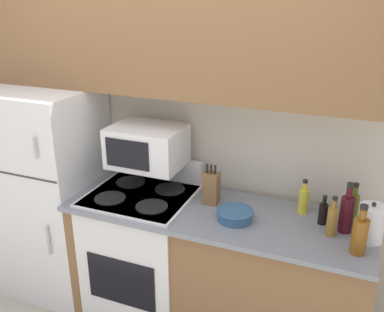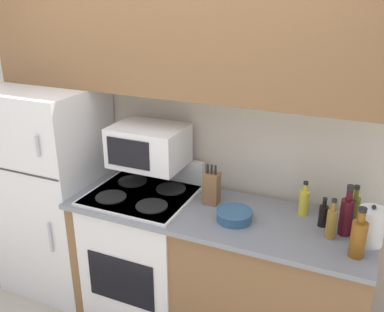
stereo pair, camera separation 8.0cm
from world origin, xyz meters
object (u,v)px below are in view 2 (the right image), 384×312
(bottle_cooking_spray, at_px, (304,202))
(bottle_vinegar, at_px, (331,223))
(microwave, at_px, (149,146))
(bottle_whiskey, at_px, (358,238))
(bowl, at_px, (234,215))
(bottle_wine_red, at_px, (347,215))
(refrigerator, at_px, (54,191))
(stove, at_px, (145,251))
(knife_block, at_px, (212,188))
(bottle_soy_sauce, at_px, (323,215))
(kettle, at_px, (371,226))
(bottle_olive_oil, at_px, (354,211))

(bottle_cooking_spray, bearing_deg, bottle_vinegar, -47.92)
(bottle_vinegar, bearing_deg, microwave, 173.31)
(bottle_whiskey, height_order, bottle_cooking_spray, bottle_whiskey)
(bowl, height_order, bottle_wine_red, bottle_wine_red)
(refrigerator, distance_m, stove, 0.84)
(bottle_whiskey, bearing_deg, refrigerator, 175.21)
(stove, height_order, bowl, stove)
(bottle_cooking_spray, bearing_deg, knife_block, -171.01)
(bottle_soy_sauce, bearing_deg, microwave, 178.67)
(bottle_soy_sauce, bearing_deg, bottle_vinegar, -63.41)
(refrigerator, height_order, kettle, refrigerator)
(kettle, bearing_deg, microwave, 175.30)
(microwave, bearing_deg, bottle_vinegar, -6.69)
(bottle_vinegar, height_order, bottle_wine_red, bottle_wine_red)
(bottle_whiskey, xyz_separation_m, bottle_soy_sauce, (-0.20, 0.24, -0.04))
(refrigerator, relative_size, bottle_olive_oil, 6.08)
(microwave, xyz_separation_m, bottle_vinegar, (1.21, -0.14, -0.22))
(stove, xyz_separation_m, kettle, (1.41, -0.00, 0.54))
(knife_block, bearing_deg, kettle, -5.39)
(knife_block, relative_size, bowl, 1.22)
(stove, bearing_deg, bottle_soy_sauce, 4.34)
(refrigerator, xyz_separation_m, microwave, (0.79, 0.09, 0.45))
(kettle, bearing_deg, stove, 179.94)
(bowl, bearing_deg, bottle_cooking_spray, 33.70)
(microwave, xyz_separation_m, bottle_cooking_spray, (1.03, 0.06, -0.23))
(knife_block, height_order, kettle, knife_block)
(bottle_wine_red, bearing_deg, bottle_olive_oil, 73.17)
(bowl, distance_m, bottle_olive_oil, 0.68)
(bottle_vinegar, relative_size, kettle, 1.03)
(bottle_wine_red, bearing_deg, bottle_vinegar, -132.03)
(bottle_whiskey, relative_size, bottle_cooking_spray, 1.27)
(bottle_vinegar, bearing_deg, stove, 178.69)
(bottle_whiskey, relative_size, bottle_soy_sauce, 1.56)
(refrigerator, relative_size, kettle, 6.77)
(knife_block, bearing_deg, bottle_whiskey, -15.04)
(knife_block, distance_m, bottle_vinegar, 0.76)
(microwave, distance_m, bottle_cooking_spray, 1.06)
(bottle_whiskey, bearing_deg, microwave, 168.88)
(bottle_wine_red, height_order, bottle_olive_oil, bottle_wine_red)
(stove, distance_m, kettle, 1.51)
(bottle_whiskey, bearing_deg, bottle_cooking_spray, 135.07)
(bottle_soy_sauce, bearing_deg, stove, -175.66)
(bottle_vinegar, height_order, bottle_whiskey, bottle_whiskey)
(bowl, bearing_deg, bottle_wine_red, 10.25)
(bottle_cooking_spray, bearing_deg, bottle_whiskey, -44.93)
(kettle, bearing_deg, bottle_whiskey, -108.86)
(refrigerator, xyz_separation_m, bottle_vinegar, (2.00, -0.06, 0.23))
(bowl, bearing_deg, bottle_olive_oil, 18.42)
(bottle_vinegar, xyz_separation_m, bottle_olive_oil, (0.10, 0.18, 0.01))
(stove, distance_m, bottle_wine_red, 1.40)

